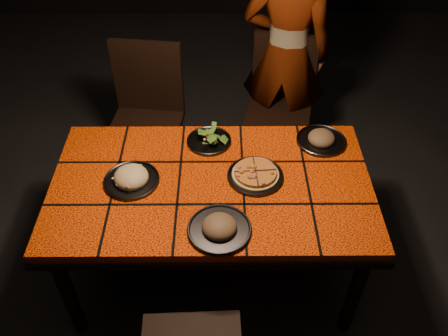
{
  "coord_description": "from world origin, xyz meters",
  "views": [
    {
      "loc": [
        0.06,
        -1.67,
        2.42
      ],
      "look_at": [
        0.06,
        0.03,
        0.82
      ],
      "focal_mm": 38.0,
      "sensor_mm": 36.0,
      "label": 1
    }
  ],
  "objects_px": {
    "chair_far_left": "(147,109)",
    "plate_pasta": "(131,178)",
    "dining_table": "(211,193)",
    "diner": "(286,54)",
    "plate_pizza": "(255,175)",
    "chair_far_right": "(281,96)"
  },
  "relations": [
    {
      "from": "chair_far_left",
      "to": "plate_pasta",
      "type": "height_order",
      "value": "chair_far_left"
    },
    {
      "from": "chair_far_left",
      "to": "plate_pasta",
      "type": "bearing_deg",
      "value": -80.03
    },
    {
      "from": "dining_table",
      "to": "chair_far_left",
      "type": "height_order",
      "value": "chair_far_left"
    },
    {
      "from": "diner",
      "to": "plate_pizza",
      "type": "xyz_separation_m",
      "value": [
        -0.26,
        -1.11,
        -0.04
      ]
    },
    {
      "from": "chair_far_left",
      "to": "plate_pizza",
      "type": "relative_size",
      "value": 3.53
    },
    {
      "from": "dining_table",
      "to": "plate_pizza",
      "type": "xyz_separation_m",
      "value": [
        0.22,
        0.03,
        0.1
      ]
    },
    {
      "from": "chair_far_right",
      "to": "dining_table",
      "type": "bearing_deg",
      "value": -101.59
    },
    {
      "from": "chair_far_left",
      "to": "diner",
      "type": "bearing_deg",
      "value": 24.62
    },
    {
      "from": "dining_table",
      "to": "plate_pasta",
      "type": "height_order",
      "value": "plate_pasta"
    },
    {
      "from": "chair_far_left",
      "to": "plate_pizza",
      "type": "bearing_deg",
      "value": -44.09
    },
    {
      "from": "dining_table",
      "to": "diner",
      "type": "relative_size",
      "value": 1.0
    },
    {
      "from": "diner",
      "to": "plate_pasta",
      "type": "xyz_separation_m",
      "value": [
        -0.88,
        -1.14,
        -0.04
      ]
    },
    {
      "from": "chair_far_right",
      "to": "diner",
      "type": "xyz_separation_m",
      "value": [
        0.02,
        0.1,
        0.26
      ]
    },
    {
      "from": "chair_far_right",
      "to": "plate_pizza",
      "type": "distance_m",
      "value": 1.06
    },
    {
      "from": "plate_pasta",
      "to": "plate_pizza",
      "type": "bearing_deg",
      "value": 2.55
    },
    {
      "from": "diner",
      "to": "dining_table",
      "type": "bearing_deg",
      "value": 80.68
    },
    {
      "from": "diner",
      "to": "plate_pizza",
      "type": "relative_size",
      "value": 5.72
    },
    {
      "from": "diner",
      "to": "plate_pizza",
      "type": "distance_m",
      "value": 1.14
    },
    {
      "from": "chair_far_left",
      "to": "plate_pizza",
      "type": "xyz_separation_m",
      "value": [
        0.66,
        -0.82,
        0.19
      ]
    },
    {
      "from": "plate_pasta",
      "to": "diner",
      "type": "bearing_deg",
      "value": 52.32
    },
    {
      "from": "chair_far_left",
      "to": "diner",
      "type": "xyz_separation_m",
      "value": [
        0.92,
        0.29,
        0.24
      ]
    },
    {
      "from": "chair_far_left",
      "to": "diner",
      "type": "height_order",
      "value": "diner"
    }
  ]
}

